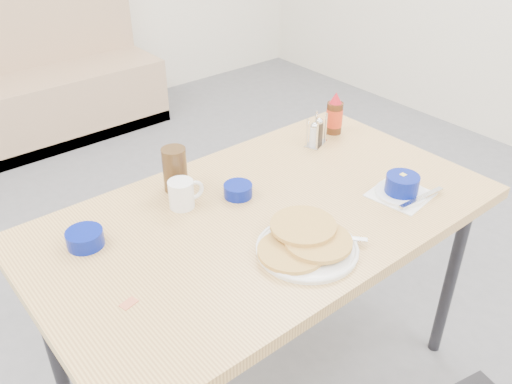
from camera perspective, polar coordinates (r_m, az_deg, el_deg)
booth_bench at (r=3.90m, az=-24.27°, el=9.50°), size 1.90×0.56×1.22m
dining_table at (r=1.67m, az=0.96°, el=-3.78°), size 1.40×0.80×0.76m
pancake_plate at (r=1.48m, az=5.27°, el=-5.43°), size 0.29×0.28×0.05m
coffee_mug at (r=1.65m, az=-7.75°, el=-0.15°), size 0.11×0.08×0.09m
grits_setting at (r=1.75m, az=15.11°, el=0.52°), size 0.21×0.19×0.07m
creamer_bowl at (r=1.56m, az=-17.56°, el=-4.68°), size 0.10×0.10×0.05m
butter_bowl at (r=1.70m, az=-1.90°, el=0.17°), size 0.09×0.09×0.04m
amber_tumbler at (r=1.72m, az=-8.53°, el=2.37°), size 0.08×0.08×0.15m
condiment_caddy at (r=2.01m, az=6.35°, el=6.03°), size 0.11×0.08×0.11m
syrup_bottle at (r=2.09m, az=8.26°, el=7.98°), size 0.06×0.06×0.16m
sugar_wrapper at (r=1.36m, az=-13.25°, el=-11.33°), size 0.05×0.03×0.00m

